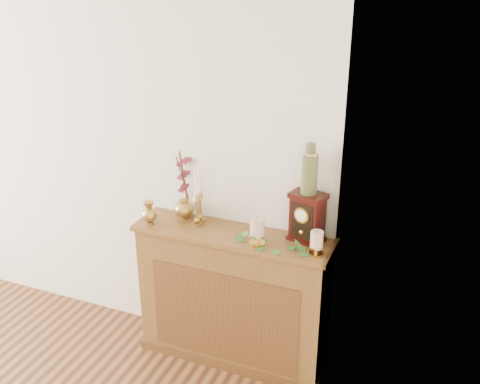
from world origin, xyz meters
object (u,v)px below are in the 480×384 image
at_px(candlestick_center, 197,205).
at_px(bud_vase, 149,213).
at_px(ginger_jar, 185,185).
at_px(candlestick_left, 200,202).
at_px(mantel_clock, 307,217).
at_px(ceramic_vase, 310,172).

bearing_deg(candlestick_center, bud_vase, -160.66).
bearing_deg(ginger_jar, candlestick_left, -20.16).
xyz_separation_m(candlestick_center, mantel_clock, (0.68, 0.07, 0.01)).
xyz_separation_m(candlestick_left, mantel_clock, (0.68, 0.02, 0.01)).
height_order(candlestick_left, ceramic_vase, ceramic_vase).
bearing_deg(candlestick_left, ginger_jar, 159.84).
relative_size(mantel_clock, ceramic_vase, 1.00).
xyz_separation_m(candlestick_center, ceramic_vase, (0.68, 0.07, 0.30)).
bearing_deg(candlestick_center, ginger_jar, 142.83).
height_order(candlestick_center, mantel_clock, candlestick_center).
distance_m(candlestick_left, candlestick_center, 0.05).
distance_m(candlestick_left, bud_vase, 0.32).
height_order(bud_vase, ginger_jar, ginger_jar).
height_order(candlestick_left, ginger_jar, ginger_jar).
relative_size(candlestick_left, ceramic_vase, 1.38).
xyz_separation_m(candlestick_center, bud_vase, (-0.28, -0.10, -0.06)).
relative_size(bud_vase, mantel_clock, 0.51).
xyz_separation_m(candlestick_left, ginger_jar, (-0.13, 0.05, 0.08)).
bearing_deg(ceramic_vase, ginger_jar, 177.97).
relative_size(candlestick_center, ceramic_vase, 1.39).
xyz_separation_m(candlestick_left, candlestick_center, (0.00, -0.05, 0.00)).
relative_size(candlestick_left, bud_vase, 2.69).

